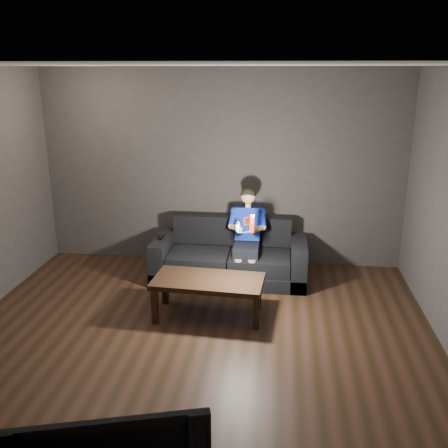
# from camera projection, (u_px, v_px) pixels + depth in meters

# --- Properties ---
(floor) EXTENTS (5.00, 5.00, 0.00)m
(floor) POSITION_uv_depth(u_px,v_px,m) (191.00, 353.00, 4.91)
(floor) COLOR black
(floor) RESTS_ON ground
(back_wall) EXTENTS (5.00, 0.04, 2.70)m
(back_wall) POSITION_uv_depth(u_px,v_px,m) (221.00, 169.00, 6.87)
(back_wall) COLOR #3B3634
(back_wall) RESTS_ON ground
(front_wall) EXTENTS (5.00, 0.04, 2.70)m
(front_wall) POSITION_uv_depth(u_px,v_px,m) (79.00, 393.00, 2.13)
(front_wall) COLOR #3B3634
(front_wall) RESTS_ON ground
(ceiling) EXTENTS (5.00, 5.00, 0.02)m
(ceiling) POSITION_uv_depth(u_px,v_px,m) (184.00, 65.00, 4.10)
(ceiling) COLOR silver
(ceiling) RESTS_ON back_wall
(sofa) EXTENTS (1.99, 0.86, 0.77)m
(sofa) POSITION_uv_depth(u_px,v_px,m) (230.00, 260.00, 6.59)
(sofa) COLOR black
(sofa) RESTS_ON floor
(child) EXTENTS (0.48, 0.59, 1.18)m
(child) POSITION_uv_depth(u_px,v_px,m) (247.00, 229.00, 6.39)
(child) COLOR black
(child) RESTS_ON sofa
(wii_remote_red) EXTENTS (0.06, 0.08, 0.22)m
(wii_remote_red) POSITION_uv_depth(u_px,v_px,m) (252.00, 223.00, 5.88)
(wii_remote_red) COLOR red
(wii_remote_red) RESTS_ON child
(nunchuk_white) EXTENTS (0.06, 0.09, 0.15)m
(nunchuk_white) POSITION_uv_depth(u_px,v_px,m) (238.00, 227.00, 5.92)
(nunchuk_white) COLOR white
(nunchuk_white) RESTS_ON child
(wii_remote_black) EXTENTS (0.04, 0.16, 0.03)m
(wii_remote_black) POSITION_uv_depth(u_px,v_px,m) (161.00, 237.00, 6.53)
(wii_remote_black) COLOR black
(wii_remote_black) RESTS_ON sofa
(coffee_table) EXTENTS (1.25, 0.69, 0.44)m
(coffee_table) POSITION_uv_depth(u_px,v_px,m) (208.00, 284.00, 5.54)
(coffee_table) COLOR black
(coffee_table) RESTS_ON floor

